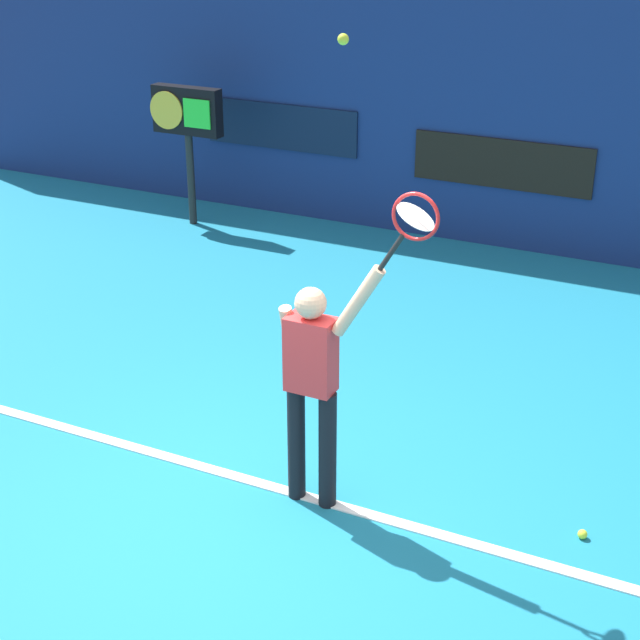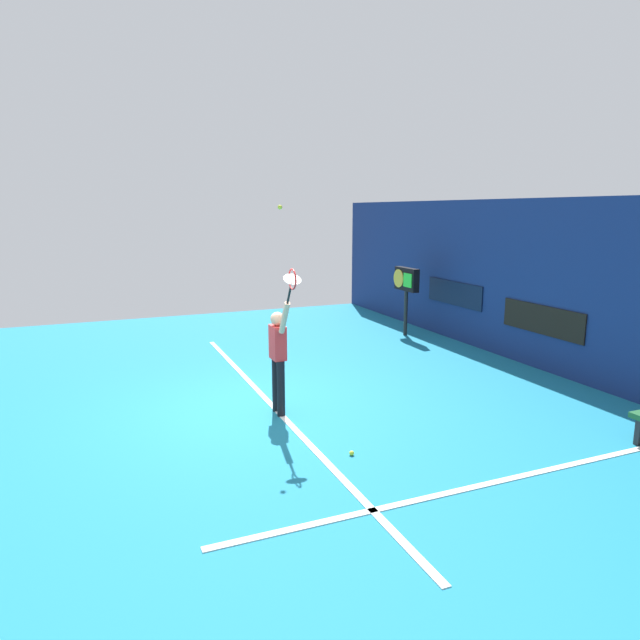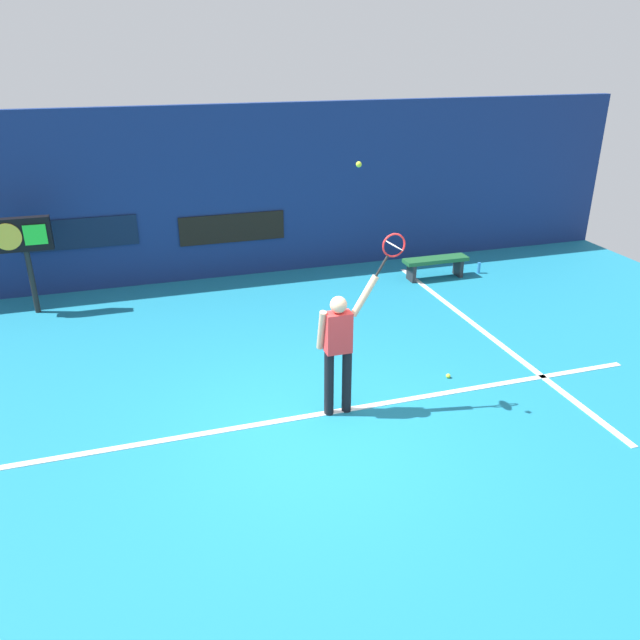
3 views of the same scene
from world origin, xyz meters
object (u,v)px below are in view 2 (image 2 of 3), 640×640
(tennis_player, at_px, (278,354))
(tennis_racket, at_px, (292,281))
(scoreboard_clock, at_px, (406,283))
(spare_ball, at_px, (352,453))
(tennis_ball, at_px, (280,207))

(tennis_player, xyz_separation_m, tennis_racket, (0.69, -0.00, 1.25))
(scoreboard_clock, distance_m, spare_ball, 7.74)
(tennis_racket, relative_size, scoreboard_clock, 0.34)
(tennis_player, relative_size, tennis_racket, 3.18)
(tennis_racket, distance_m, spare_ball, 2.56)
(tennis_racket, height_order, spare_ball, tennis_racket)
(tennis_player, relative_size, spare_ball, 28.42)
(scoreboard_clock, bearing_deg, tennis_player, -49.42)
(tennis_player, distance_m, tennis_racket, 1.43)
(spare_ball, bearing_deg, tennis_racket, -161.06)
(tennis_racket, xyz_separation_m, tennis_ball, (-0.48, -0.01, 1.05))
(spare_ball, bearing_deg, tennis_ball, -166.04)
(tennis_racket, xyz_separation_m, spare_ball, (1.19, 0.41, -2.23))
(tennis_player, distance_m, spare_ball, 2.16)
(tennis_ball, bearing_deg, scoreboard_clock, 131.93)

